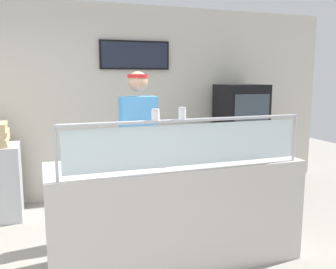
{
  "coord_description": "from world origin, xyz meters",
  "views": [
    {
      "loc": [
        0.01,
        -2.59,
        1.71
      ],
      "look_at": [
        1.07,
        0.4,
        1.19
      ],
      "focal_mm": 38.59,
      "sensor_mm": 36.0,
      "label": 1
    }
  ],
  "objects": [
    {
      "name": "sneeze_guard",
      "position": [
        1.13,
        0.06,
        1.22
      ],
      "size": [
        2.09,
        0.06,
        0.42
      ],
      "color": "#B2B5BC",
      "rests_on": "serving_counter"
    },
    {
      "name": "ground_plane",
      "position": [
        1.13,
        1.0,
        0.0
      ],
      "size": [
        12.0,
        12.0,
        0.0
      ],
      "primitive_type": "plane",
      "color": "gray",
      "rests_on": "ground"
    },
    {
      "name": "serving_counter",
      "position": [
        1.13,
        0.37,
        0.47
      ],
      "size": [
        2.26,
        0.73,
        0.95
      ],
      "primitive_type": "cube",
      "color": "#BCB7B2",
      "rests_on": "ground"
    },
    {
      "name": "pizza_tray",
      "position": [
        0.95,
        0.4,
        0.97
      ],
      "size": [
        0.42,
        0.42,
        0.04
      ],
      "color": "#9EA0A8",
      "rests_on": "serving_counter"
    },
    {
      "name": "pizza_server",
      "position": [
        0.95,
        0.38,
        0.99
      ],
      "size": [
        0.1,
        0.28,
        0.01
      ],
      "primitive_type": "cube",
      "rotation": [
        0.0,
        0.0,
        0.08
      ],
      "color": "#ADAFB7",
      "rests_on": "pizza_tray"
    },
    {
      "name": "worker_figure",
      "position": [
        0.99,
        1.08,
        1.01
      ],
      "size": [
        0.41,
        0.5,
        1.76
      ],
      "color": "#23232D",
      "rests_on": "ground"
    },
    {
      "name": "drink_fridge",
      "position": [
        2.82,
        2.08,
        0.8
      ],
      "size": [
        0.66,
        0.6,
        1.59
      ],
      "color": "black",
      "rests_on": "ground"
    },
    {
      "name": "shop_rear_unit",
      "position": [
        1.13,
        2.53,
        1.36
      ],
      "size": [
        6.66,
        0.13,
        2.7
      ],
      "color": "beige",
      "rests_on": "ground"
    },
    {
      "name": "pepper_flake_shaker",
      "position": [
        1.07,
        0.06,
        1.41
      ],
      "size": [
        0.06,
        0.06,
        0.1
      ],
      "color": "white",
      "rests_on": "sneeze_guard"
    },
    {
      "name": "parmesan_shaker",
      "position": [
        0.85,
        0.06,
        1.41
      ],
      "size": [
        0.06,
        0.06,
        0.09
      ],
      "color": "white",
      "rests_on": "sneeze_guard"
    }
  ]
}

